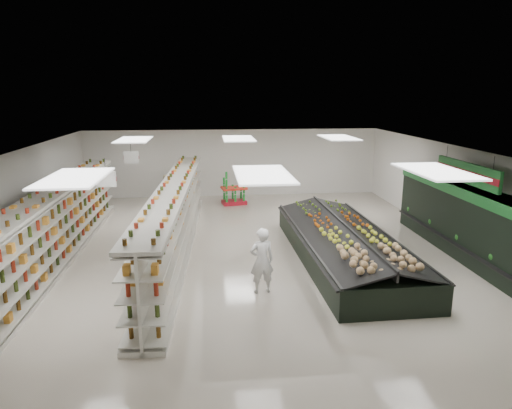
{
  "coord_description": "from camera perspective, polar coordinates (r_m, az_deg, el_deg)",
  "views": [
    {
      "loc": [
        -1.17,
        -13.81,
        4.91
      ],
      "look_at": [
        0.33,
        0.53,
        1.36
      ],
      "focal_mm": 32.0,
      "sensor_mm": 36.0,
      "label": 1
    }
  ],
  "objects": [
    {
      "name": "wall_left",
      "position": [
        15.36,
        -28.09,
        -0.27
      ],
      "size": [
        0.02,
        16.0,
        3.2
      ],
      "primitive_type": "cube",
      "color": "white",
      "rests_on": "floor"
    },
    {
      "name": "shopper_background",
      "position": [
        18.54,
        -10.85,
        1.04
      ],
      "size": [
        0.77,
        0.98,
        1.76
      ],
      "primitive_type": "imported",
      "rotation": [
        0.0,
        0.0,
        1.25
      ],
      "color": "tan",
      "rests_on": "floor"
    },
    {
      "name": "wall_back",
      "position": [
        22.09,
        -2.86,
        5.21
      ],
      "size": [
        14.0,
        0.02,
        3.2
      ],
      "primitive_type": "cube",
      "color": "white",
      "rests_on": "floor"
    },
    {
      "name": "produce_island",
      "position": [
        13.94,
        10.96,
        -4.8
      ],
      "size": [
        2.89,
        7.64,
        1.13
      ],
      "rotation": [
        0.0,
        0.0,
        0.02
      ],
      "color": "black",
      "rests_on": "floor"
    },
    {
      "name": "hortifruti_banner",
      "position": [
        14.55,
        24.83,
        3.61
      ],
      "size": [
        0.12,
        3.2,
        0.95
      ],
      "color": "#1C6A29",
      "rests_on": "ceiling"
    },
    {
      "name": "ceiling",
      "position": [
        13.97,
        -1.11,
        6.8
      ],
      "size": [
        14.0,
        16.0,
        0.02
      ],
      "primitive_type": "cube",
      "color": "white",
      "rests_on": "wall_back"
    },
    {
      "name": "aisle_sign_far",
      "position": [
        16.18,
        -15.33,
        5.68
      ],
      "size": [
        0.52,
        0.06,
        0.75
      ],
      "color": "white",
      "rests_on": "ceiling"
    },
    {
      "name": "wall_front",
      "position": [
        6.79,
        4.89,
        -15.41
      ],
      "size": [
        14.0,
        0.02,
        3.2
      ],
      "primitive_type": "cube",
      "color": "white",
      "rests_on": "floor"
    },
    {
      "name": "shopper_main",
      "position": [
        11.42,
        0.73,
        -7.02
      ],
      "size": [
        0.68,
        0.51,
        1.69
      ],
      "primitive_type": "imported",
      "rotation": [
        0.0,
        0.0,
        3.32
      ],
      "color": "silver",
      "rests_on": "floor"
    },
    {
      "name": "gondola_center",
      "position": [
        14.61,
        -10.0,
        -1.99
      ],
      "size": [
        1.46,
        12.32,
        2.13
      ],
      "rotation": [
        0.0,
        0.0,
        -0.04
      ],
      "color": "silver",
      "rests_on": "floor"
    },
    {
      "name": "floor",
      "position": [
        14.71,
        -1.05,
        -5.67
      ],
      "size": [
        16.0,
        16.0,
        0.0
      ],
      "primitive_type": "plane",
      "color": "beige",
      "rests_on": "ground"
    },
    {
      "name": "gondola_left",
      "position": [
        14.65,
        -23.87,
        -2.93
      ],
      "size": [
        0.94,
        12.35,
        2.14
      ],
      "rotation": [
        0.0,
        0.0,
        0.0
      ],
      "color": "silver",
      "rests_on": "floor"
    },
    {
      "name": "wall_right",
      "position": [
        16.38,
        24.11,
        0.96
      ],
      "size": [
        0.02,
        16.0,
        3.2
      ],
      "primitive_type": "cube",
      "color": "white",
      "rests_on": "floor"
    },
    {
      "name": "aisle_sign_near",
      "position": [
        12.29,
        -18.24,
        3.02
      ],
      "size": [
        0.52,
        0.06,
        0.75
      ],
      "color": "white",
      "rests_on": "ceiling"
    },
    {
      "name": "produce_wall_case",
      "position": [
        14.98,
        25.23,
        -1.7
      ],
      "size": [
        0.93,
        8.0,
        2.2
      ],
      "color": "black",
      "rests_on": "floor"
    },
    {
      "name": "soda_endcap",
      "position": [
        20.49,
        -2.77,
        1.9
      ],
      "size": [
        1.2,
        0.92,
        1.4
      ],
      "rotation": [
        0.0,
        0.0,
        0.18
      ],
      "color": "#AA1321",
      "rests_on": "floor"
    }
  ]
}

